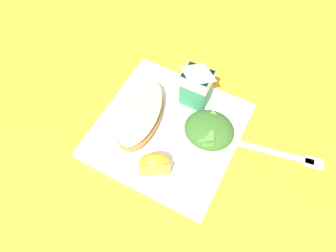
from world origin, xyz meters
name	(u,v)px	position (x,y,z in m)	size (l,w,h in m)	color
ground	(168,132)	(0.00, 0.00, 0.00)	(3.00, 3.00, 0.00)	orange
white_plate	(168,130)	(0.00, 0.00, 0.01)	(0.28, 0.28, 0.02)	white
cheesy_pizza_bread	(141,115)	(-0.06, -0.01, 0.03)	(0.11, 0.18, 0.04)	#A87038
green_salad_pile	(209,130)	(0.08, 0.02, 0.04)	(0.10, 0.09, 0.04)	#336023
milk_carton	(197,84)	(0.02, 0.09, 0.08)	(0.06, 0.05, 0.11)	#2D8451
orange_wedge_front	(154,163)	(0.02, -0.09, 0.04)	(0.07, 0.06, 0.04)	orange
metal_fork	(284,155)	(0.23, 0.06, 0.00)	(0.19, 0.05, 0.01)	silver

